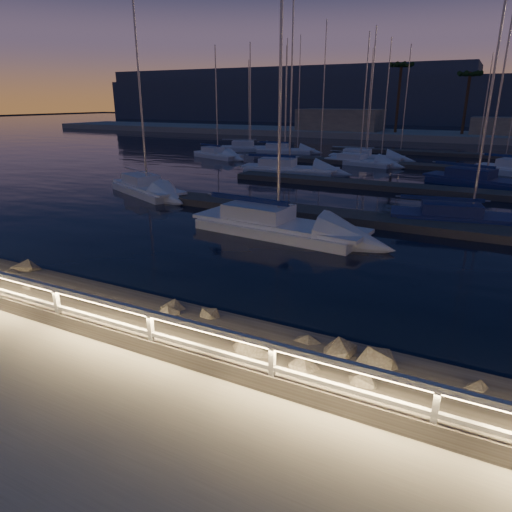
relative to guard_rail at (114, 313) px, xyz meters
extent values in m
plane|color=#A39F93|center=(0.07, 0.00, -0.77)|extent=(400.00, 400.00, 0.00)
cube|color=#A39F93|center=(0.07, -2.50, -0.87)|extent=(240.00, 5.00, 0.20)
cube|color=#6B645C|center=(0.07, 1.50, -1.07)|extent=(240.00, 3.45, 1.29)
plane|color=black|center=(0.07, 80.00, -1.37)|extent=(320.00, 320.00, 0.00)
plane|color=black|center=(0.07, 0.00, -1.97)|extent=(400.00, 400.00, 0.00)
cube|color=white|center=(-1.93, 0.00, -0.27)|extent=(0.11, 0.11, 1.00)
cube|color=white|center=(1.07, 0.00, -0.27)|extent=(0.11, 0.11, 1.00)
cube|color=white|center=(4.07, 0.00, -0.27)|extent=(0.11, 0.11, 1.00)
cube|color=white|center=(7.07, 0.00, -0.27)|extent=(0.11, 0.11, 1.00)
cube|color=white|center=(0.07, 0.00, 0.23)|extent=(44.00, 0.12, 0.12)
cube|color=white|center=(0.07, 0.00, -0.27)|extent=(44.00, 0.09, 0.09)
cube|color=#FFC472|center=(0.07, -0.02, 0.15)|extent=(44.00, 0.04, 0.03)
sphere|color=#6B645C|center=(-5.03, 1.67, -1.03)|extent=(1.09, 1.09, 1.09)
sphere|color=#6B645C|center=(7.18, 0.85, -0.85)|extent=(0.91, 0.91, 0.91)
cube|color=#584F48|center=(0.07, 16.00, -1.17)|extent=(22.00, 2.00, 0.40)
cube|color=#584F48|center=(0.07, 26.00, -1.17)|extent=(22.00, 2.00, 0.40)
cube|color=#584F48|center=(0.07, 38.00, -1.17)|extent=(22.00, 2.00, 0.40)
cube|color=#584F48|center=(0.07, 50.00, -1.17)|extent=(22.00, 2.00, 0.40)
cube|color=#A39F93|center=(0.07, 74.00, -0.97)|extent=(160.00, 14.00, 1.20)
cube|color=gray|center=(-17.93, 74.00, 1.03)|extent=(14.00, 8.00, 4.00)
cube|color=gray|center=(8.07, 75.00, 0.53)|extent=(10.00, 6.00, 3.00)
cylinder|color=#4E3924|center=(-7.93, 72.00, 4.88)|extent=(0.44, 0.44, 10.50)
cylinder|color=#4E3924|center=(2.07, 73.00, 4.13)|extent=(0.44, 0.44, 9.00)
cube|color=#384257|center=(0.07, 130.00, 3.23)|extent=(220.00, 30.00, 14.00)
cube|color=#384257|center=(-59.93, 140.00, 5.23)|extent=(120.00, 25.00, 18.00)
cube|color=silver|center=(-13.21, 16.74, -1.22)|extent=(7.12, 4.87, 0.58)
cube|color=silver|center=(-13.21, 16.74, -0.86)|extent=(7.49, 4.80, 0.16)
cube|color=silver|center=(-14.07, 17.13, -0.49)|extent=(3.11, 2.64, 0.68)
cylinder|color=#A3A3A7|center=(-13.21, 16.74, 5.14)|extent=(0.13, 0.13, 11.78)
cylinder|color=#A3A3A7|center=(-14.50, 17.33, 0.03)|extent=(3.90, 1.83, 0.08)
cube|color=silver|center=(-1.33, 12.00, -1.22)|extent=(8.14, 3.34, 0.62)
cube|color=silver|center=(-1.33, 12.00, -0.83)|extent=(8.76, 3.01, 0.17)
cube|color=silver|center=(-2.43, 12.10, -0.44)|extent=(3.25, 2.25, 0.73)
cylinder|color=#A3A3A7|center=(-1.33, 12.00, 6.17)|extent=(0.13, 0.13, 13.77)
cylinder|color=#A3A3A7|center=(-2.98, 12.15, 0.12)|extent=(4.94, 0.53, 0.09)
cube|color=navy|center=(6.68, 17.97, -1.22)|extent=(7.55, 3.74, 0.52)
cube|color=navy|center=(6.68, 17.97, -0.89)|extent=(8.08, 3.50, 0.14)
cube|color=navy|center=(5.70, 17.78, -0.56)|extent=(3.10, 2.31, 0.62)
cylinder|color=#A3A3A7|center=(6.68, 17.97, 5.48)|extent=(0.11, 0.11, 12.55)
cylinder|color=#A3A3A7|center=(5.21, 17.68, -0.09)|extent=(4.45, 0.93, 0.08)
cube|color=silver|center=(-19.71, 36.12, -1.22)|extent=(6.53, 4.10, 0.53)
cube|color=silver|center=(-19.71, 36.12, -0.89)|extent=(6.90, 3.99, 0.14)
cube|color=silver|center=(-20.51, 36.42, -0.55)|extent=(2.80, 2.29, 0.62)
cylinder|color=#A3A3A7|center=(-19.71, 36.12, 4.58)|extent=(0.11, 0.11, 10.76)
cylinder|color=#A3A3A7|center=(-20.92, 36.57, -0.08)|extent=(3.65, 1.43, 0.08)
cube|color=silver|center=(-8.33, 29.52, -1.22)|extent=(7.97, 3.58, 0.60)
cube|color=silver|center=(-8.33, 29.52, -0.84)|extent=(8.55, 3.29, 0.16)
cube|color=silver|center=(-9.39, 29.37, -0.46)|extent=(3.22, 2.31, 0.71)
cylinder|color=#A3A3A7|center=(-8.33, 29.52, 5.94)|extent=(0.13, 0.13, 13.35)
cylinder|color=#A3A3A7|center=(-9.92, 29.30, 0.08)|extent=(4.77, 0.74, 0.09)
cube|color=navy|center=(6.92, 30.39, -1.22)|extent=(8.50, 5.23, 0.58)
cube|color=navy|center=(6.92, 30.39, -0.85)|extent=(9.00, 5.07, 0.16)
cube|color=navy|center=(5.87, 30.77, -0.48)|extent=(3.63, 2.95, 0.69)
cylinder|color=#A3A3A7|center=(6.92, 30.39, 6.25)|extent=(0.13, 0.13, 14.00)
cylinder|color=#A3A3A7|center=(5.34, 30.95, 0.04)|extent=(4.78, 1.76, 0.08)
cube|color=silver|center=(-19.93, 44.14, -1.22)|extent=(7.12, 4.71, 0.58)
cube|color=silver|center=(-19.93, 44.14, -0.86)|extent=(7.51, 4.62, 0.16)
cube|color=silver|center=(-20.80, 43.77, -0.49)|extent=(3.09, 2.59, 0.68)
cylinder|color=#A3A3A7|center=(-19.93, 44.14, 5.13)|extent=(0.13, 0.13, 11.77)
cylinder|color=#A3A3A7|center=(-21.23, 43.59, 0.03)|extent=(3.94, 1.72, 0.08)
cube|color=silver|center=(-4.66, 41.23, -1.22)|extent=(7.22, 3.03, 0.55)
cube|color=silver|center=(-4.66, 41.23, -0.88)|extent=(7.77, 2.74, 0.15)
cube|color=silver|center=(-5.64, 41.13, -0.53)|extent=(2.89, 2.02, 0.65)
cylinder|color=#A3A3A7|center=(-4.66, 41.23, 5.32)|extent=(0.12, 0.12, 12.20)
cylinder|color=#A3A3A7|center=(-6.12, 41.09, -0.03)|extent=(4.38, 0.52, 0.08)
cube|color=silver|center=(-4.39, 37.77, -1.22)|extent=(6.85, 3.55, 0.47)
cube|color=silver|center=(-4.39, 37.77, -0.92)|extent=(7.31, 3.35, 0.13)
cube|color=silver|center=(-5.27, 37.97, -0.63)|extent=(2.83, 2.15, 0.56)
cylinder|color=#A3A3A7|center=(-4.39, 37.77, 4.83)|extent=(0.10, 0.10, 11.33)
cylinder|color=#A3A3A7|center=(-5.72, 38.07, -0.20)|extent=(4.00, 0.96, 0.07)
cube|color=silver|center=(-15.20, 43.92, -1.22)|extent=(6.76, 3.42, 0.50)
cube|color=silver|center=(-15.20, 43.92, -0.90)|extent=(7.22, 3.21, 0.14)
cube|color=silver|center=(-16.08, 43.73, -0.58)|extent=(2.79, 2.09, 0.59)
cylinder|color=#A3A3A7|center=(-15.20, 43.92, 4.79)|extent=(0.11, 0.11, 11.21)
cylinder|color=#A3A3A7|center=(-16.52, 43.64, -0.13)|extent=(3.97, 0.89, 0.07)
camera|label=1|loc=(7.33, -6.98, 4.67)|focal=32.00mm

